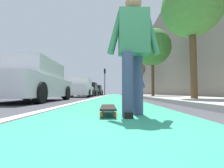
# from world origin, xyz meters

# --- Properties ---
(ground_plane) EXTENTS (80.00, 80.00, 0.00)m
(ground_plane) POSITION_xyz_m (10.00, 0.00, 0.00)
(ground_plane) COLOR #38383D
(bike_lane_paint) EXTENTS (56.00, 2.13, 0.00)m
(bike_lane_paint) POSITION_xyz_m (24.00, 0.00, 0.00)
(bike_lane_paint) COLOR #288466
(bike_lane_paint) RESTS_ON ground
(lane_stripe_white) EXTENTS (52.00, 0.16, 0.01)m
(lane_stripe_white) POSITION_xyz_m (20.00, 1.22, 0.00)
(lane_stripe_white) COLOR silver
(lane_stripe_white) RESTS_ON ground
(sidewalk_curb) EXTENTS (52.00, 3.20, 0.12)m
(sidewalk_curb) POSITION_xyz_m (18.00, -3.24, 0.06)
(sidewalk_curb) COLOR #9E9B93
(sidewalk_curb) RESTS_ON ground
(building_facade) EXTENTS (40.00, 1.20, 9.67)m
(building_facade) POSITION_xyz_m (22.00, -5.93, 4.83)
(building_facade) COLOR gray
(building_facade) RESTS_ON ground
(skateboard) EXTENTS (0.85, 0.24, 0.11)m
(skateboard) POSITION_xyz_m (1.48, 0.06, 0.09)
(skateboard) COLOR orange
(skateboard) RESTS_ON ground
(skater_person) EXTENTS (0.47, 0.72, 1.64)m
(skater_person) POSITION_xyz_m (1.33, -0.28, 0.94)
(skater_person) COLOR #384260
(skater_person) RESTS_ON ground
(parked_car_near) EXTENTS (4.50, 2.10, 1.47)m
(parked_car_near) POSITION_xyz_m (5.07, 3.03, 0.71)
(parked_car_near) COLOR silver
(parked_car_near) RESTS_ON ground
(parked_car_mid) EXTENTS (4.40, 2.14, 1.46)m
(parked_car_mid) POSITION_xyz_m (11.82, 2.75, 0.70)
(parked_car_mid) COLOR silver
(parked_car_mid) RESTS_ON ground
(parked_car_far) EXTENTS (4.31, 1.98, 1.48)m
(parked_car_far) POSITION_xyz_m (17.88, 2.94, 0.71)
(parked_car_far) COLOR black
(parked_car_far) RESTS_ON ground
(parked_car_end) EXTENTS (4.33, 2.08, 1.48)m
(parked_car_end) POSITION_xyz_m (23.75, 2.92, 0.71)
(parked_car_end) COLOR black
(parked_car_end) RESTS_ON ground
(traffic_light) EXTENTS (0.33, 0.28, 4.30)m
(traffic_light) POSITION_xyz_m (25.54, 1.62, 2.97)
(traffic_light) COLOR #2D2D2D
(traffic_light) RESTS_ON ground
(street_tree_near) EXTENTS (2.17, 2.17, 4.54)m
(street_tree_near) POSITION_xyz_m (4.98, -2.84, 3.43)
(street_tree_near) COLOR brown
(street_tree_near) RESTS_ON ground
(street_tree_mid) EXTENTS (2.74, 2.74, 5.12)m
(street_tree_mid) POSITION_xyz_m (11.21, -2.84, 3.73)
(street_tree_mid) COLOR brown
(street_tree_mid) RESTS_ON ground
(street_tree_far) EXTENTS (2.23, 2.23, 4.53)m
(street_tree_far) POSITION_xyz_m (20.01, -2.84, 3.39)
(street_tree_far) COLOR brown
(street_tree_far) RESTS_ON ground
(pedestrian_distant) EXTENTS (0.46, 0.72, 1.65)m
(pedestrian_distant) POSITION_xyz_m (15.13, -2.64, 0.94)
(pedestrian_distant) COLOR #384260
(pedestrian_distant) RESTS_ON ground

